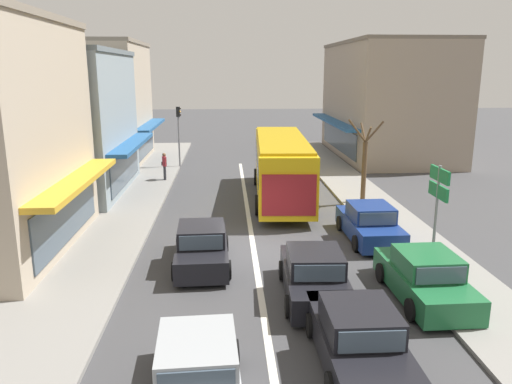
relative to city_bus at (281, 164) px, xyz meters
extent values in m
plane|color=#3F3F42|center=(-1.84, -7.74, -1.88)|extent=(140.00, 140.00, 0.00)
cube|color=silver|center=(-1.84, -3.74, -1.88)|extent=(0.20, 28.00, 0.01)
cube|color=gray|center=(-8.64, -1.74, -1.81)|extent=(5.20, 44.00, 0.14)
cube|color=gray|center=(4.36, -1.74, -1.82)|extent=(2.80, 44.00, 0.12)
cube|color=gold|center=(-8.24, -7.31, 0.82)|extent=(1.10, 8.06, 0.20)
cube|color=#425160|center=(-8.66, -7.31, -0.48)|extent=(0.06, 7.01, 1.80)
cube|color=#84939E|center=(-12.04, 1.92, 1.82)|extent=(7.31, 9.05, 7.40)
cube|color=#23568E|center=(-7.94, 1.92, 0.82)|extent=(1.10, 8.33, 0.20)
cube|color=#425160|center=(-8.36, 1.92, -0.48)|extent=(0.06, 7.24, 1.80)
cube|color=slate|center=(-12.04, 1.92, 5.64)|extent=(7.47, 9.05, 0.24)
cube|color=#B2A38E|center=(-12.04, 11.38, 2.28)|extent=(6.55, 9.13, 8.32)
cube|color=#23568E|center=(-8.32, 11.38, 0.82)|extent=(1.10, 8.40, 0.20)
cube|color=#425160|center=(-8.74, 11.38, -0.48)|extent=(0.06, 7.30, 1.80)
cube|color=gray|center=(-12.04, 11.38, 6.55)|extent=(6.71, 9.13, 0.24)
cube|color=gray|center=(9.66, 13.21, 2.35)|extent=(7.37, 13.95, 8.46)
cube|color=#23568E|center=(5.52, 13.21, 0.82)|extent=(1.10, 12.83, 0.20)
cube|color=#425160|center=(5.94, 13.21, -0.48)|extent=(0.06, 11.16, 1.80)
cube|color=#6E6358|center=(9.66, 13.21, 6.70)|extent=(7.53, 13.95, 0.24)
cube|color=yellow|center=(0.00, 0.01, -0.12)|extent=(3.02, 10.91, 2.70)
cube|color=#425160|center=(0.00, 0.01, 0.28)|extent=(3.04, 10.48, 0.90)
cube|color=maroon|center=(-0.26, -5.41, -0.32)|extent=(2.25, 0.17, 1.76)
cube|color=#AF890F|center=(0.00, 0.01, 1.29)|extent=(2.85, 10.04, 0.12)
cylinder|color=black|center=(-1.09, 3.42, -1.40)|extent=(0.31, 0.97, 0.96)
cylinder|color=black|center=(1.41, 3.29, -1.40)|extent=(0.31, 0.97, 0.96)
cylinder|color=black|center=(-1.39, -2.89, -1.40)|extent=(0.31, 0.97, 0.96)
cylinder|color=black|center=(1.10, -3.02, -1.40)|extent=(0.31, 0.97, 0.96)
cube|color=black|center=(0.12, -15.17, -1.37)|extent=(1.73, 4.20, 0.72)
cube|color=black|center=(0.12, -15.27, -0.71)|extent=(1.56, 1.80, 0.60)
cube|color=#425160|center=(0.11, -14.35, -0.71)|extent=(1.44, 0.06, 0.51)
cube|color=#425160|center=(0.12, -16.19, -0.71)|extent=(1.40, 0.06, 0.48)
cylinder|color=black|center=(-0.75, -13.91, -1.57)|extent=(0.18, 0.62, 0.62)
cylinder|color=black|center=(0.97, -13.91, -1.57)|extent=(0.18, 0.62, 0.62)
cylinder|color=black|center=(0.98, -16.43, -1.57)|extent=(0.18, 0.62, 0.62)
cube|color=#9EA3A8|center=(-3.45, -16.20, -1.36)|extent=(1.82, 3.77, 0.76)
cube|color=#9EA3A8|center=(-3.44, -16.50, -0.66)|extent=(1.61, 1.97, 0.64)
cube|color=#425160|center=(-3.48, -15.53, -0.66)|extent=(1.40, 0.13, 0.54)
cube|color=#425160|center=(-3.39, -17.47, -0.66)|extent=(1.37, 0.13, 0.51)
cylinder|color=black|center=(-4.32, -15.13, -1.57)|extent=(0.21, 0.63, 0.62)
cylinder|color=black|center=(-2.68, -15.06, -1.57)|extent=(0.21, 0.63, 0.62)
cube|color=black|center=(-0.27, -11.60, -1.37)|extent=(1.88, 4.26, 0.72)
cube|color=black|center=(-0.27, -11.70, -0.71)|extent=(1.63, 1.86, 0.60)
cube|color=#425160|center=(-0.24, -10.78, -0.71)|extent=(1.44, 0.12, 0.51)
cube|color=#425160|center=(-0.31, -12.62, -0.71)|extent=(1.41, 0.12, 0.48)
cylinder|color=black|center=(-1.08, -10.31, -1.57)|extent=(0.20, 0.63, 0.62)
cylinder|color=black|center=(0.64, -10.37, -1.57)|extent=(0.20, 0.63, 0.62)
cylinder|color=black|center=(-1.18, -12.82, -1.57)|extent=(0.20, 0.63, 0.62)
cylinder|color=black|center=(0.54, -12.89, -1.57)|extent=(0.20, 0.63, 0.62)
cube|color=black|center=(-3.71, -8.91, -1.37)|extent=(1.86, 4.26, 0.72)
cube|color=black|center=(-3.70, -9.01, -0.71)|extent=(1.62, 1.85, 0.60)
cube|color=#425160|center=(-3.74, -8.09, -0.71)|extent=(1.44, 0.11, 0.51)
cube|color=#425160|center=(-3.67, -9.93, -0.71)|extent=(1.41, 0.11, 0.48)
cylinder|color=black|center=(-4.61, -7.68, -1.57)|extent=(0.20, 0.63, 0.62)
cylinder|color=black|center=(-2.89, -7.62, -1.57)|extent=(0.20, 0.63, 0.62)
cylinder|color=black|center=(-4.52, -10.20, -1.57)|extent=(0.20, 0.63, 0.62)
cylinder|color=black|center=(-2.81, -10.14, -1.57)|extent=(0.20, 0.63, 0.62)
cube|color=#1E6638|center=(2.93, -11.95, -1.37)|extent=(1.81, 4.23, 0.72)
cube|color=#1E6638|center=(2.94, -12.05, -0.71)|extent=(1.60, 1.83, 0.60)
cube|color=#425160|center=(2.92, -11.13, -0.71)|extent=(1.44, 0.09, 0.51)
cube|color=#425160|center=(2.95, -12.97, -0.71)|extent=(1.40, 0.09, 0.48)
cylinder|color=black|center=(2.05, -10.70, -1.57)|extent=(0.19, 0.62, 0.62)
cylinder|color=black|center=(3.77, -10.67, -1.57)|extent=(0.19, 0.62, 0.62)
cylinder|color=black|center=(2.10, -13.22, -1.57)|extent=(0.19, 0.62, 0.62)
cylinder|color=black|center=(3.82, -13.19, -1.57)|extent=(0.19, 0.62, 0.62)
cube|color=navy|center=(2.79, -6.65, -1.37)|extent=(1.78, 4.23, 0.72)
cube|color=navy|center=(2.80, -6.75, -0.71)|extent=(1.59, 1.82, 0.60)
cube|color=#425160|center=(2.78, -5.83, -0.71)|extent=(1.44, 0.08, 0.51)
cube|color=#425160|center=(2.81, -7.67, -0.71)|extent=(1.40, 0.08, 0.48)
cylinder|color=black|center=(1.92, -5.40, -1.57)|extent=(0.19, 0.62, 0.62)
cylinder|color=black|center=(3.64, -5.38, -1.57)|extent=(0.19, 0.62, 0.62)
cylinder|color=black|center=(1.95, -7.92, -1.57)|extent=(0.19, 0.62, 0.62)
cylinder|color=black|center=(3.67, -7.90, -1.57)|extent=(0.19, 0.62, 0.62)
cylinder|color=gray|center=(-6.05, 8.88, 0.22)|extent=(0.12, 0.12, 4.20)
cube|color=black|center=(-6.05, 8.88, 1.97)|extent=(0.24, 0.24, 0.68)
sphere|color=black|center=(-5.91, 8.88, 2.20)|extent=(0.13, 0.13, 0.13)
sphere|color=orange|center=(-5.91, 8.88, 1.98)|extent=(0.13, 0.13, 0.13)
sphere|color=black|center=(-5.91, 8.88, 1.76)|extent=(0.13, 0.13, 0.13)
cylinder|color=gray|center=(4.05, -9.84, -0.08)|extent=(0.10, 0.10, 3.60)
cube|color=#19753D|center=(4.05, -9.86, 1.42)|extent=(0.08, 1.40, 0.44)
cube|color=white|center=(4.10, -9.86, 1.42)|extent=(0.01, 1.10, 0.10)
cube|color=#19753D|center=(4.05, -9.86, 0.87)|extent=(0.08, 1.40, 0.44)
cube|color=white|center=(4.10, -9.86, 0.87)|extent=(0.01, 1.10, 0.10)
cylinder|color=brown|center=(4.04, -1.13, -0.32)|extent=(0.24, 0.24, 3.13)
cylinder|color=brown|center=(4.04, -0.65, 1.66)|extent=(0.10, 1.02, 0.90)
cylinder|color=brown|center=(4.46, -1.13, 1.75)|extent=(0.92, 0.10, 1.07)
cylinder|color=brown|center=(4.04, -1.53, 1.66)|extent=(0.10, 0.87, 0.89)
cylinder|color=brown|center=(3.60, -1.13, 1.81)|extent=(0.96, 0.10, 1.18)
cylinder|color=#333338|center=(-6.53, 4.41, -1.32)|extent=(0.14, 0.14, 0.84)
cylinder|color=#333338|center=(-6.58, 4.58, -1.32)|extent=(0.14, 0.14, 0.84)
cube|color=#A82D38|center=(-6.55, 4.50, -0.62)|extent=(0.30, 0.40, 0.56)
sphere|color=brown|center=(-6.55, 4.50, -0.22)|extent=(0.22, 0.22, 0.22)
cylinder|color=#A82D38|center=(-6.49, 4.26, -0.62)|extent=(0.09, 0.09, 0.54)
cylinder|color=#A82D38|center=(-6.61, 4.73, -0.62)|extent=(0.09, 0.09, 0.54)
cube|color=black|center=(-6.65, 4.79, -0.80)|extent=(0.26, 0.16, 0.22)
camera|label=1|loc=(-2.80, -25.22, 4.70)|focal=35.00mm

